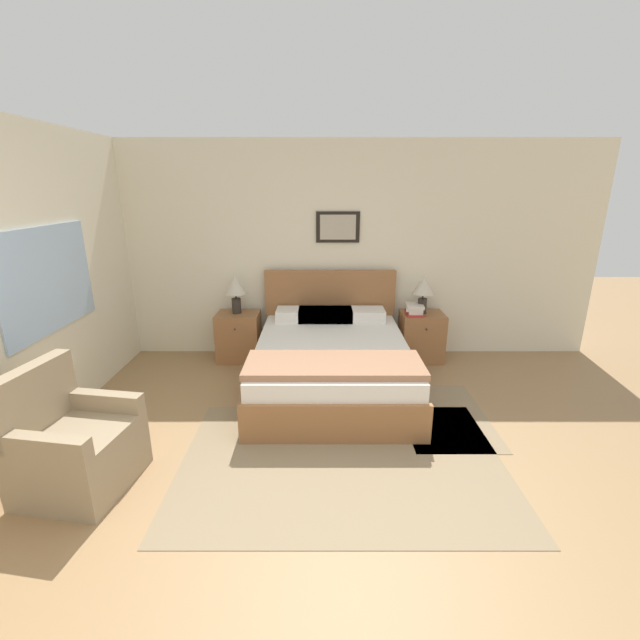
% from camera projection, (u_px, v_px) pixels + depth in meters
% --- Properties ---
extents(ground_plane, '(16.00, 16.00, 0.00)m').
position_uv_depth(ground_plane, '(309.00, 554.00, 2.53)').
color(ground_plane, '#99754C').
extents(wall_back, '(6.97, 0.09, 2.60)m').
position_uv_depth(wall_back, '(316.00, 252.00, 5.25)').
color(wall_back, beige).
rests_on(wall_back, ground_plane).
extents(wall_left, '(0.08, 5.63, 2.60)m').
position_uv_depth(wall_left, '(46.00, 280.00, 3.69)').
color(wall_left, beige).
rests_on(wall_left, ground_plane).
extents(area_rug_main, '(2.52, 1.73, 0.01)m').
position_uv_depth(area_rug_main, '(343.00, 461.00, 3.36)').
color(area_rug_main, '#897556').
rests_on(area_rug_main, ground_plane).
extents(area_rug_bedside, '(0.78, 1.25, 0.01)m').
position_uv_depth(area_rug_bedside, '(445.00, 415.00, 4.04)').
color(area_rug_bedside, '#897556').
rests_on(area_rug_bedside, ground_plane).
extents(bed, '(1.61, 2.06, 1.09)m').
position_uv_depth(bed, '(333.00, 361.00, 4.52)').
color(bed, '#936038').
rests_on(bed, ground_plane).
extents(armchair, '(0.77, 0.79, 0.91)m').
position_uv_depth(armchair, '(75.00, 446.00, 3.03)').
color(armchair, '#998466').
rests_on(armchair, ground_plane).
extents(nightstand_near_window, '(0.51, 0.44, 0.60)m').
position_uv_depth(nightstand_near_window, '(241.00, 336.00, 5.28)').
color(nightstand_near_window, '#936038').
rests_on(nightstand_near_window, ground_plane).
extents(nightstand_by_door, '(0.51, 0.44, 0.60)m').
position_uv_depth(nightstand_by_door, '(423.00, 337.00, 5.27)').
color(nightstand_by_door, '#936038').
rests_on(nightstand_by_door, ground_plane).
extents(table_lamp_near_window, '(0.26, 0.26, 0.46)m').
position_uv_depth(table_lamp_near_window, '(237.00, 288.00, 5.11)').
color(table_lamp_near_window, '#2D2823').
rests_on(table_lamp_near_window, nightstand_near_window).
extents(table_lamp_by_door, '(0.26, 0.26, 0.46)m').
position_uv_depth(table_lamp_by_door, '(425.00, 288.00, 5.10)').
color(table_lamp_by_door, '#2D2823').
rests_on(table_lamp_by_door, nightstand_by_door).
extents(book_thick_bottom, '(0.22, 0.29, 0.03)m').
position_uv_depth(book_thick_bottom, '(416.00, 313.00, 5.14)').
color(book_thick_bottom, '#B7332D').
rests_on(book_thick_bottom, nightstand_by_door).
extents(book_hardcover_middle, '(0.17, 0.25, 0.03)m').
position_uv_depth(book_hardcover_middle, '(416.00, 311.00, 5.13)').
color(book_hardcover_middle, silver).
rests_on(book_hardcover_middle, book_thick_bottom).
extents(book_novel_upper, '(0.24, 0.28, 0.03)m').
position_uv_depth(book_novel_upper, '(416.00, 309.00, 5.12)').
color(book_novel_upper, silver).
rests_on(book_novel_upper, book_hardcover_middle).
extents(book_slim_near_top, '(0.22, 0.27, 0.03)m').
position_uv_depth(book_slim_near_top, '(417.00, 306.00, 5.11)').
color(book_slim_near_top, silver).
rests_on(book_slim_near_top, book_novel_upper).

